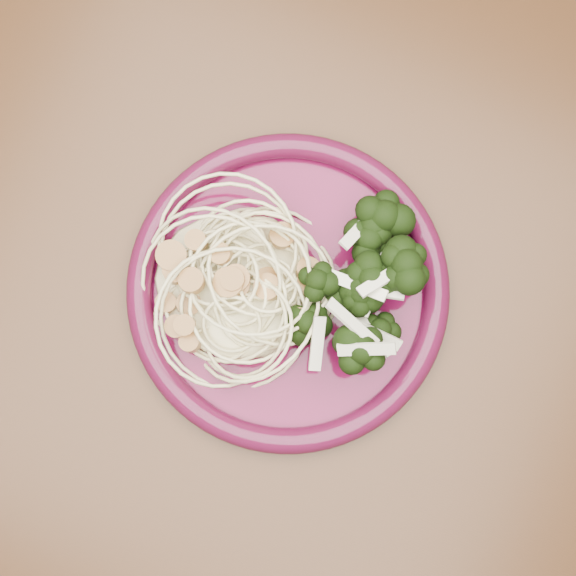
# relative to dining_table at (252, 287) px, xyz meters

# --- Properties ---
(dining_table) EXTENTS (1.20, 0.80, 0.75)m
(dining_table) POSITION_rel_dining_table_xyz_m (0.00, 0.00, 0.00)
(dining_table) COLOR #472814
(dining_table) RESTS_ON ground
(dinner_plate) EXTENTS (0.31, 0.31, 0.02)m
(dinner_plate) POSITION_rel_dining_table_xyz_m (0.04, -0.00, 0.11)
(dinner_plate) COLOR #530929
(dinner_plate) RESTS_ON dining_table
(spaghetti_pile) EXTENTS (0.15, 0.15, 0.03)m
(spaghetti_pile) POSITION_rel_dining_table_xyz_m (-0.00, -0.02, 0.12)
(spaghetti_pile) COLOR beige
(spaghetti_pile) RESTS_ON dinner_plate
(scallop_cluster) EXTENTS (0.15, 0.15, 0.04)m
(scallop_cluster) POSITION_rel_dining_table_xyz_m (-0.00, -0.02, 0.15)
(scallop_cluster) COLOR #AF7A3D
(scallop_cluster) RESTS_ON spaghetti_pile
(broccoli_pile) EXTENTS (0.12, 0.16, 0.05)m
(broccoli_pile) POSITION_rel_dining_table_xyz_m (0.08, 0.02, 0.13)
(broccoli_pile) COLOR black
(broccoli_pile) RESTS_ON dinner_plate
(onion_garnish) EXTENTS (0.08, 0.10, 0.05)m
(onion_garnish) POSITION_rel_dining_table_xyz_m (0.08, 0.02, 0.16)
(onion_garnish) COLOR beige
(onion_garnish) RESTS_ON broccoli_pile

